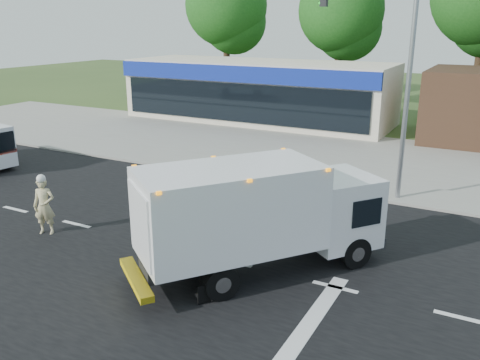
{
  "coord_description": "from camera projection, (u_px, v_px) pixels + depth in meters",
  "views": [
    {
      "loc": [
        6.29,
        -11.38,
        6.51
      ],
      "look_at": [
        -0.95,
        2.22,
        1.7
      ],
      "focal_mm": 38.0,
      "sensor_mm": 36.0,
      "label": 1
    }
  ],
  "objects": [
    {
      "name": "ground",
      "position": [
        233.0,
        263.0,
        14.35
      ],
      "size": [
        120.0,
        120.0,
        0.0
      ],
      "primitive_type": "plane",
      "color": "#385123",
      "rests_on": "ground"
    },
    {
      "name": "road_asphalt",
      "position": [
        233.0,
        262.0,
        14.35
      ],
      "size": [
        60.0,
        14.0,
        0.02
      ],
      "primitive_type": "cube",
      "color": "black",
      "rests_on": "ground"
    },
    {
      "name": "sidewalk",
      "position": [
        327.0,
        183.0,
        21.25
      ],
      "size": [
        60.0,
        2.4,
        0.12
      ],
      "primitive_type": "cube",
      "color": "gray",
      "rests_on": "ground"
    },
    {
      "name": "parking_apron",
      "position": [
        364.0,
        154.0,
        26.15
      ],
      "size": [
        60.0,
        9.0,
        0.02
      ],
      "primitive_type": "cube",
      "color": "gray",
      "rests_on": "ground"
    },
    {
      "name": "lane_markings",
      "position": [
        254.0,
        295.0,
        12.61
      ],
      "size": [
        55.2,
        7.0,
        0.01
      ],
      "color": "silver",
      "rests_on": "road_asphalt"
    },
    {
      "name": "ems_box_truck",
      "position": [
        257.0,
        211.0,
        13.31
      ],
      "size": [
        5.9,
        6.78,
        3.07
      ],
      "rotation": [
        0.0,
        0.0,
        0.92
      ],
      "color": "black",
      "rests_on": "ground"
    },
    {
      "name": "emergency_worker",
      "position": [
        44.0,
        205.0,
        16.06
      ],
      "size": [
        0.81,
        0.7,
        1.98
      ],
      "rotation": [
        0.0,
        0.0,
        0.45
      ],
      "color": "#CABB87",
      "rests_on": "ground"
    },
    {
      "name": "retail_strip_mall",
      "position": [
        258.0,
        91.0,
        34.58
      ],
      "size": [
        18.0,
        6.2,
        4.0
      ],
      "color": "beige",
      "rests_on": "ground"
    },
    {
      "name": "traffic_signal_pole",
      "position": [
        391.0,
        68.0,
        18.23
      ],
      "size": [
        3.51,
        0.25,
        8.0
      ],
      "color": "gray",
      "rests_on": "ground"
    },
    {
      "name": "background_trees",
      "position": [
        412.0,
        9.0,
        36.26
      ],
      "size": [
        36.77,
        7.39,
        12.1
      ],
      "color": "#332114",
      "rests_on": "ground"
    }
  ]
}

